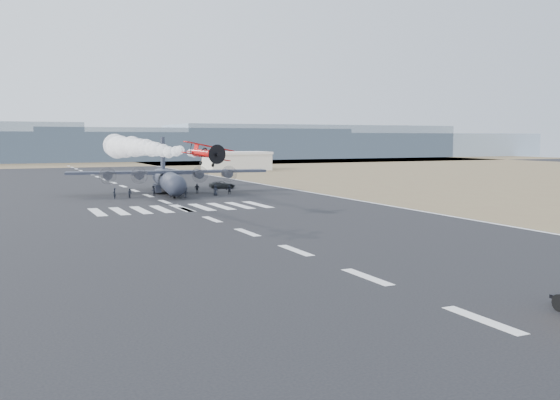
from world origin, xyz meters
TOP-DOWN VIEW (x-y plane):
  - ground at (0.00, 0.00)m, footprint 500.00×500.00m
  - scrub_far at (0.00, 230.00)m, footprint 500.00×80.00m
  - runway_markings at (0.00, 60.00)m, footprint 60.00×260.00m
  - ridge_seg_d at (0.00, 260.00)m, footprint 150.00×50.00m
  - ridge_seg_e at (65.00, 260.00)m, footprint 150.00×50.00m
  - ridge_seg_f at (130.00, 260.00)m, footprint 150.00×50.00m
  - ridge_seg_g at (195.00, 260.00)m, footprint 150.00×50.00m
  - hangar_right at (46.00, 150.00)m, footprint 20.50×12.50m
  - aerobatic_biplane at (-1.05, 34.90)m, footprint 6.59×5.97m
  - smoke_trail at (-4.37, 67.71)m, footprint 6.31×40.59m
  - transport_aircraft at (4.58, 75.83)m, footprint 36.18×29.67m
  - support_vehicle at (17.45, 82.10)m, footprint 5.45×2.90m
  - crew_a at (2.74, 67.41)m, footprint 0.55×0.66m
  - crew_b at (-3.79, 69.03)m, footprint 0.64×0.88m
  - crew_c at (5.23, 66.05)m, footprint 1.24×1.22m
  - crew_d at (9.18, 72.48)m, footprint 1.17×0.72m
  - crew_e at (11.07, 67.46)m, footprint 0.95×0.62m
  - crew_f at (14.18, 68.73)m, footprint 1.58×0.52m
  - crew_g at (-6.51, 68.41)m, footprint 0.79×0.84m
  - crew_h at (0.74, 71.30)m, footprint 1.02×0.99m

SIDE VIEW (x-z plane):
  - ground at x=0.00m, z-range 0.00..0.00m
  - scrub_far at x=0.00m, z-range 0.00..0.00m
  - runway_markings at x=0.00m, z-range 0.00..0.01m
  - support_vehicle at x=17.45m, z-range 0.00..1.46m
  - crew_b at x=-3.79m, z-range 0.00..1.65m
  - crew_f at x=14.18m, z-range 0.00..1.70m
  - crew_h at x=0.74m, z-range 0.00..1.81m
  - crew_a at x=2.74m, z-range 0.00..1.82m
  - crew_c at x=5.23m, z-range 0.00..1.84m
  - crew_g at x=-6.51m, z-range 0.00..1.85m
  - crew_d at x=9.18m, z-range 0.00..1.86m
  - crew_e at x=11.07m, z-range 0.00..1.89m
  - transport_aircraft at x=4.58m, z-range -2.53..7.92m
  - hangar_right at x=46.00m, z-range 0.06..5.96m
  - ridge_seg_d at x=0.00m, z-range 0.00..13.00m
  - ridge_seg_g at x=195.00m, z-range 0.00..13.00m
  - ridge_seg_e at x=65.00m, z-range 0.00..15.00m
  - aerobatic_biplane at x=-1.05m, z-range 6.85..9.91m
  - ridge_seg_f at x=130.00m, z-range 0.00..17.00m
  - smoke_trail at x=-4.37m, z-range 6.61..10.76m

